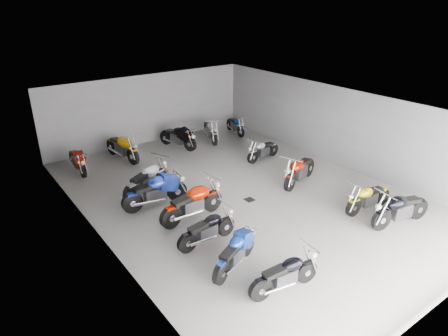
{
  "coord_description": "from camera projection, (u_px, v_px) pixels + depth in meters",
  "views": [
    {
      "loc": [
        -7.96,
        -9.85,
        6.57
      ],
      "look_at": [
        -0.43,
        0.4,
        1.0
      ],
      "focal_mm": 32.0,
      "sensor_mm": 36.0,
      "label": 1
    }
  ],
  "objects": [
    {
      "name": "ground",
      "position": [
        241.0,
        194.0,
        14.22
      ],
      "size": [
        14.0,
        14.0,
        0.0
      ],
      "primitive_type": "plane",
      "color": "gray",
      "rests_on": "ground"
    },
    {
      "name": "motorcycle_back_a",
      "position": [
        77.0,
        160.0,
        15.87
      ],
      "size": [
        0.41,
        2.02,
        0.89
      ],
      "rotation": [
        0.0,
        0.0,
        3.1
      ],
      "color": "black",
      "rests_on": "ground"
    },
    {
      "name": "wall_back",
      "position": [
        149.0,
        109.0,
        18.75
      ],
      "size": [
        10.0,
        0.1,
        3.2
      ],
      "primitive_type": "cube",
      "color": "slate",
      "rests_on": "ground"
    },
    {
      "name": "motorcycle_left_c",
      "position": [
        208.0,
        229.0,
        11.28
      ],
      "size": [
        1.94,
        0.39,
        0.85
      ],
      "rotation": [
        0.0,
        0.0,
        -1.53
      ],
      "color": "black",
      "rests_on": "ground"
    },
    {
      "name": "wall_left",
      "position": [
        98.0,
        192.0,
        10.87
      ],
      "size": [
        0.1,
        14.0,
        3.2
      ],
      "primitive_type": "cube",
      "color": "slate",
      "rests_on": "ground"
    },
    {
      "name": "motorcycle_right_b",
      "position": [
        368.0,
        198.0,
        12.99
      ],
      "size": [
        1.99,
        0.42,
        0.88
      ],
      "rotation": [
        0.0,
        0.0,
        1.5
      ],
      "color": "black",
      "rests_on": "ground"
    },
    {
      "name": "motorcycle_left_f",
      "position": [
        147.0,
        180.0,
        14.11
      ],
      "size": [
        2.12,
        0.94,
        0.98
      ],
      "rotation": [
        0.0,
        0.0,
        -1.2
      ],
      "color": "black",
      "rests_on": "ground"
    },
    {
      "name": "motorcycle_right_a",
      "position": [
        400.0,
        209.0,
        12.19
      ],
      "size": [
        2.23,
        0.62,
        0.99
      ],
      "rotation": [
        0.0,
        0.0,
        1.38
      ],
      "color": "black",
      "rests_on": "ground"
    },
    {
      "name": "motorcycle_left_b",
      "position": [
        235.0,
        252.0,
        10.25
      ],
      "size": [
        1.87,
        0.88,
        0.87
      ],
      "rotation": [
        0.0,
        0.0,
        -1.18
      ],
      "color": "black",
      "rests_on": "ground"
    },
    {
      "name": "motorcycle_left_a",
      "position": [
        285.0,
        274.0,
        9.45
      ],
      "size": [
        1.95,
        0.46,
        0.86
      ],
      "rotation": [
        0.0,
        0.0,
        -1.7
      ],
      "color": "black",
      "rests_on": "ground"
    },
    {
      "name": "motorcycle_back_e",
      "position": [
        211.0,
        130.0,
        19.26
      ],
      "size": [
        0.93,
        2.13,
        0.98
      ],
      "rotation": [
        0.0,
        0.0,
        2.78
      ],
      "color": "black",
      "rests_on": "ground"
    },
    {
      "name": "motorcycle_right_f",
      "position": [
        263.0,
        150.0,
        17.05
      ],
      "size": [
        1.85,
        0.42,
        0.81
      ],
      "rotation": [
        0.0,
        0.0,
        1.69
      ],
      "color": "black",
      "rests_on": "ground"
    },
    {
      "name": "ceiling",
      "position": [
        242.0,
        106.0,
        12.93
      ],
      "size": [
        10.0,
        14.0,
        0.04
      ],
      "primitive_type": "cube",
      "color": "black",
      "rests_on": "wall_back"
    },
    {
      "name": "drain_grate",
      "position": [
        249.0,
        200.0,
        13.85
      ],
      "size": [
        0.32,
        0.32,
        0.01
      ],
      "primitive_type": "cube",
      "color": "black",
      "rests_on": "ground"
    },
    {
      "name": "motorcycle_back_b",
      "position": [
        122.0,
        147.0,
        17.01
      ],
      "size": [
        0.58,
        2.36,
        1.04
      ],
      "rotation": [
        0.0,
        0.0,
        3.29
      ],
      "color": "black",
      "rests_on": "ground"
    },
    {
      "name": "motorcycle_back_f",
      "position": [
        235.0,
        125.0,
        20.24
      ],
      "size": [
        0.55,
        1.86,
        0.83
      ],
      "rotation": [
        0.0,
        0.0,
        2.92
      ],
      "color": "black",
      "rests_on": "ground"
    },
    {
      "name": "wall_right",
      "position": [
        337.0,
        126.0,
        16.29
      ],
      "size": [
        0.1,
        14.0,
        3.2
      ],
      "primitive_type": "cube",
      "color": "slate",
      "rests_on": "ground"
    },
    {
      "name": "motorcycle_left_d",
      "position": [
        193.0,
        203.0,
        12.49
      ],
      "size": [
        2.33,
        0.5,
        1.02
      ],
      "rotation": [
        0.0,
        0.0,
        -1.5
      ],
      "color": "black",
      "rests_on": "ground"
    },
    {
      "name": "motorcycle_right_d",
      "position": [
        300.0,
        170.0,
        14.84
      ],
      "size": [
        2.2,
        0.85,
        1.0
      ],
      "rotation": [
        0.0,
        0.0,
        1.89
      ],
      "color": "black",
      "rests_on": "ground"
    },
    {
      "name": "motorcycle_back_d",
      "position": [
        178.0,
        137.0,
        18.34
      ],
      "size": [
        0.78,
        2.12,
        0.96
      ],
      "rotation": [
        0.0,
        0.0,
        3.44
      ],
      "color": "black",
      "rests_on": "ground"
    },
    {
      "name": "motorcycle_left_e",
      "position": [
        156.0,
        191.0,
        13.24
      ],
      "size": [
        2.3,
        0.5,
        1.01
      ],
      "rotation": [
        0.0,
        0.0,
        -1.66
      ],
      "color": "black",
      "rests_on": "ground"
    }
  ]
}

